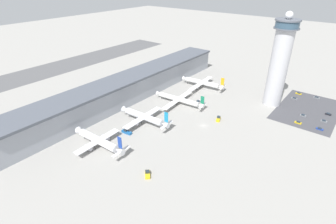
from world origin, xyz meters
TOP-DOWN VIEW (x-y plane):
  - ground_plane at (0.00, 0.00)m, footprint 1000.00×1000.00m
  - terminal_building at (0.00, 70.00)m, footprint 209.89×25.00m
  - runway_strip at (0.00, 186.81)m, footprint 314.83×44.00m
  - control_tower at (61.75, -23.82)m, footprint 17.08×17.08m
  - parking_lot_surface at (68.29, -49.36)m, footprint 64.00×40.00m
  - airplane_gate_alpha at (-58.27, 35.96)m, footprint 31.03×38.90m
  - airplane_gate_bravo at (-21.75, 33.67)m, footprint 35.52×39.41m
  - airplane_gate_charlie at (16.48, 32.54)m, footprint 38.87×42.61m
  - airplane_gate_delta at (55.66, 35.66)m, footprint 38.06×40.24m
  - service_truck_catering at (-59.19, -3.02)m, footprint 5.76×5.73m
  - service_truck_fuel at (-38.20, 33.92)m, footprint 2.83×7.29m
  - service_truck_baggage at (26.71, 20.85)m, footprint 7.75×3.05m
  - service_truck_water at (12.81, -4.11)m, footprint 6.24×4.15m
  - car_red_hatchback at (42.60, -48.87)m, footprint 1.75×4.43m
  - car_navy_sedan at (93.95, -35.97)m, footprint 1.81×4.77m
  - car_white_wagon at (55.74, -62.17)m, footprint 1.79×4.16m
  - car_maroon_suv at (55.41, -48.86)m, footprint 2.00×4.09m
  - car_yellow_taxi at (68.68, -62.63)m, footprint 1.92×4.06m
  - car_blue_compact at (94.03, -49.81)m, footprint 1.74×4.78m
  - car_black_suv at (42.89, -62.13)m, footprint 1.85×4.36m
  - car_grey_coupe at (81.42, -35.92)m, footprint 1.99×4.74m

SIDE VIEW (x-z plane):
  - ground_plane at x=0.00m, z-range 0.00..0.00m
  - runway_strip at x=0.00m, z-range 0.00..0.01m
  - parking_lot_surface at x=68.29m, z-range 0.00..0.01m
  - car_navy_sedan at x=93.95m, z-range -0.16..1.20m
  - car_white_wagon at x=55.74m, z-range -0.16..1.23m
  - car_black_suv at x=42.89m, z-range -0.16..1.25m
  - car_grey_coupe at x=81.42m, z-range -0.16..1.26m
  - car_maroon_suv at x=55.41m, z-range -0.16..1.26m
  - car_yellow_taxi at x=68.68m, z-range -0.17..1.32m
  - car_blue_compact at x=94.03m, z-range -0.17..1.35m
  - car_red_hatchback at x=42.60m, z-range -0.18..1.42m
  - service_truck_catering at x=-59.19m, z-range -0.41..2.23m
  - service_truck_baggage at x=26.71m, z-range -0.41..2.27m
  - service_truck_fuel at x=-38.20m, z-range -0.43..2.38m
  - service_truck_water at x=12.81m, z-range -0.44..2.47m
  - airplane_gate_charlie at x=16.48m, z-range -1.97..9.60m
  - airplane_gate_alpha at x=-58.27m, z-range -2.69..11.18m
  - airplane_gate_delta at x=55.66m, z-range -1.89..11.06m
  - airplane_gate_bravo at x=-21.75m, z-range -2.25..11.79m
  - terminal_building at x=0.00m, z-range 0.10..19.22m
  - control_tower at x=61.75m, z-range -0.73..67.47m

